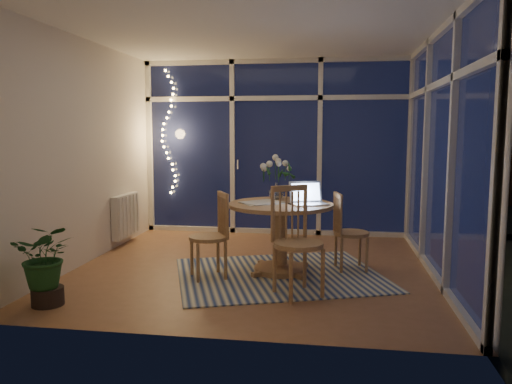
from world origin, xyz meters
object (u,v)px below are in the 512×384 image
chair_left (208,235)px  flower_vase (276,190)px  chair_front (298,241)px  potted_plant (46,263)px  laptop (310,193)px  dining_table (281,238)px  chair_right (351,231)px

chair_left → flower_vase: bearing=106.9°
chair_front → flower_vase: chair_front is taller
potted_plant → chair_left: bearing=40.0°
chair_left → laptop: bearing=75.2°
chair_front → flower_vase: size_ratio=4.98×
dining_table → flower_vase: bearing=104.7°
potted_plant → flower_vase: bearing=42.0°
flower_vase → chair_left: bearing=-134.5°
dining_table → chair_front: chair_front is taller
chair_left → chair_front: 1.07m
flower_vase → potted_plant: (-1.86, -1.67, -0.49)m
chair_left → chair_front: size_ratio=0.88×
chair_front → laptop: chair_front is taller
chair_front → flower_vase: bearing=73.9°
chair_front → potted_plant: 2.27m
chair_left → laptop: laptop is taller
chair_left → dining_table: bearing=85.4°
dining_table → chair_right: bearing=16.1°
flower_vase → potted_plant: flower_vase is taller
chair_right → chair_front: chair_front is taller
flower_vase → potted_plant: size_ratio=0.28×
chair_left → potted_plant: bearing=-78.7°
chair_front → laptop: size_ratio=2.93×
flower_vase → dining_table: bearing=-75.3°
chair_front → laptop: (0.07, 0.69, 0.38)m
flower_vase → chair_right: bearing=-7.2°
laptop → flower_vase: size_ratio=1.70×
chair_left → laptop: size_ratio=2.58×
dining_table → laptop: (0.31, -0.07, 0.52)m
chair_left → potted_plant: size_ratio=1.21×
dining_table → chair_left: 0.80m
chair_left → flower_vase: flower_vase is taller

